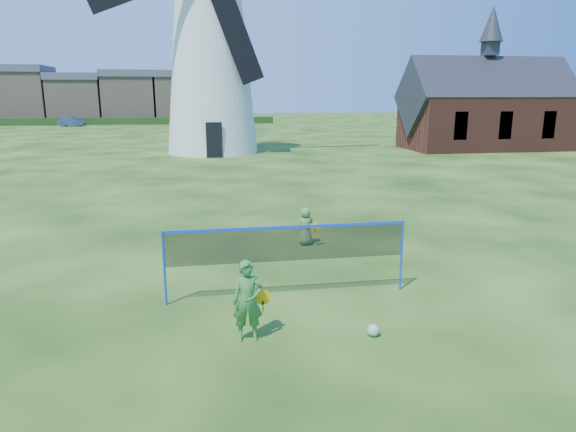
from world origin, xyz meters
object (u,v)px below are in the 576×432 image
(car_right, at_px, (72,122))
(player_girl, at_px, (248,301))
(windmill, at_px, (210,56))
(badminton_net, at_px, (287,245))
(chapel, at_px, (485,110))
(player_boy, at_px, (306,226))
(play_ball, at_px, (373,330))

(car_right, bearing_deg, player_girl, -151.06)
(player_girl, bearing_deg, windmill, 93.35)
(windmill, height_order, badminton_net, windmill)
(player_girl, bearing_deg, badminton_net, 64.90)
(badminton_net, bearing_deg, chapel, 53.54)
(player_girl, relative_size, player_boy, 1.34)
(chapel, relative_size, player_girl, 8.73)
(player_girl, relative_size, car_right, 0.41)
(windmill, distance_m, player_girl, 30.47)
(chapel, height_order, badminton_net, chapel)
(player_girl, distance_m, play_ball, 2.28)
(player_girl, bearing_deg, car_right, 108.93)
(badminton_net, relative_size, player_boy, 4.70)
(badminton_net, bearing_deg, play_ball, -59.47)
(play_ball, bearing_deg, player_boy, 90.40)
(chapel, xyz_separation_m, player_girl, (-21.17, -29.11, -2.27))
(windmill, distance_m, play_ball, 30.89)
(play_ball, xyz_separation_m, car_right, (-20.05, 65.80, 0.47))
(badminton_net, relative_size, play_ball, 22.95)
(chapel, bearing_deg, badminton_net, -126.46)
(car_right, bearing_deg, play_ball, -149.35)
(windmill, xyz_separation_m, player_boy, (1.97, -24.33, -6.29))
(player_girl, xyz_separation_m, play_ball, (2.19, -0.23, -0.61))
(player_girl, bearing_deg, play_ball, -2.21)
(chapel, distance_m, badminton_net, 34.01)
(windmill, distance_m, player_boy, 25.21)
(windmill, height_order, player_boy, windmill)
(chapel, distance_m, player_boy, 30.40)
(windmill, height_order, play_ball, windmill)
(player_girl, xyz_separation_m, car_right, (-17.86, 65.57, -0.14))
(windmill, relative_size, car_right, 5.75)
(windmill, bearing_deg, chapel, -2.02)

